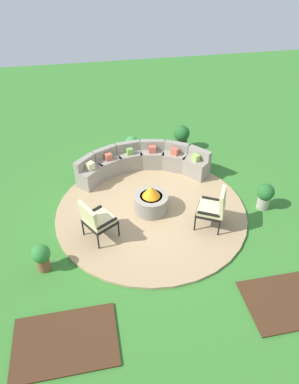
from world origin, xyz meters
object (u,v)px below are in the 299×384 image
lounge_chair_front_left (96,219)px  potted_plant_0 (132,145)px  fire_pit (151,201)px  lounge_chair_front_right (214,207)px  potted_plant_2 (181,137)px  curved_stone_bench (142,162)px  potted_plant_3 (265,195)px  potted_plant_1 (42,256)px

lounge_chair_front_left → potted_plant_0: 3.71m
fire_pit → potted_plant_0: size_ratio=1.43×
lounge_chair_front_right → potted_plant_2: size_ratio=1.29×
curved_stone_bench → lounge_chair_front_left: bearing=-121.2°
lounge_chair_front_left → lounge_chair_front_right: 2.61m
lounge_chair_front_left → lounge_chair_front_right: bearing=55.7°
curved_stone_bench → potted_plant_2: curved_stone_bench is taller
fire_pit → potted_plant_2: (1.50, 2.75, 0.10)m
curved_stone_bench → lounge_chair_front_left: size_ratio=3.54×
lounge_chair_front_right → lounge_chair_front_left: bearing=115.8°
lounge_chair_front_left → potted_plant_3: lounge_chair_front_left is taller
curved_stone_bench → potted_plant_1: curved_stone_bench is taller
potted_plant_1 → lounge_chair_front_right: bearing=7.9°
potted_plant_2 → potted_plant_3: bearing=-68.5°
potted_plant_0 → potted_plant_1: bearing=-120.8°
curved_stone_bench → lounge_chair_front_left: 2.73m
lounge_chair_front_left → potted_plant_2: 4.46m
potted_plant_1 → curved_stone_bench: bearing=49.2°
lounge_chair_front_left → potted_plant_2: bearing=108.7°
lounge_chair_front_left → potted_plant_3: 4.09m
fire_pit → potted_plant_1: (-2.48, -1.32, 0.03)m
fire_pit → potted_plant_2: potted_plant_2 is taller
potted_plant_2 → lounge_chair_front_right: bearing=-93.7°
potted_plant_0 → potted_plant_3: size_ratio=0.85×
lounge_chair_front_right → potted_plant_3: size_ratio=1.48×
fire_pit → potted_plant_3: bearing=-7.9°
fire_pit → curved_stone_bench: size_ratio=0.23×
potted_plant_1 → potted_plant_2: size_ratio=0.81×
curved_stone_bench → potted_plant_3: 3.34m
potted_plant_3 → curved_stone_bench: bearing=142.8°
curved_stone_bench → lounge_chair_front_left: lounge_chair_front_left is taller
lounge_chair_front_right → potted_plant_3: lounge_chair_front_right is taller
lounge_chair_front_right → potted_plant_3: 1.54m
lounge_chair_front_right → potted_plant_0: 3.81m
potted_plant_1 → potted_plant_0: bearing=59.2°
potted_plant_1 → potted_plant_3: (5.21, 0.94, 0.02)m
curved_stone_bench → potted_plant_1: 3.91m
curved_stone_bench → potted_plant_2: (1.42, 1.11, 0.06)m
curved_stone_bench → potted_plant_0: 1.14m
lounge_chair_front_right → potted_plant_1: lounge_chair_front_right is taller
lounge_chair_front_left → potted_plant_0: bearing=127.6°
lounge_chair_front_right → potted_plant_1: bearing=126.1°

